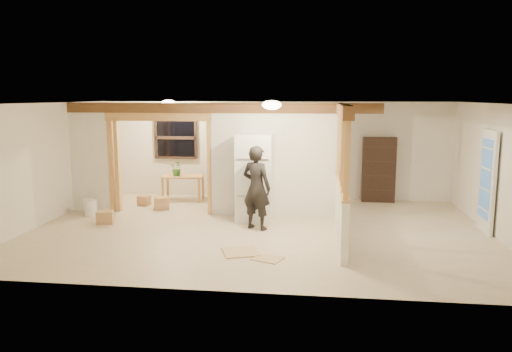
# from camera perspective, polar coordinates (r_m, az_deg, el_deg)

# --- Properties ---
(floor) EXTENTS (9.00, 6.50, 0.01)m
(floor) POSITION_cam_1_polar(r_m,az_deg,el_deg) (10.04, 0.29, -6.14)
(floor) COLOR beige
(floor) RESTS_ON ground
(ceiling) EXTENTS (9.00, 6.50, 0.01)m
(ceiling) POSITION_cam_1_polar(r_m,az_deg,el_deg) (9.68, 0.30, 8.31)
(ceiling) COLOR white
(wall_back) EXTENTS (9.00, 0.01, 2.50)m
(wall_back) POSITION_cam_1_polar(r_m,az_deg,el_deg) (12.99, 2.03, 2.98)
(wall_back) COLOR silver
(wall_back) RESTS_ON floor
(wall_front) EXTENTS (9.00, 0.01, 2.50)m
(wall_front) POSITION_cam_1_polar(r_m,az_deg,el_deg) (6.61, -3.11, -2.98)
(wall_front) COLOR silver
(wall_front) RESTS_ON floor
(wall_left) EXTENTS (0.01, 6.50, 2.50)m
(wall_left) POSITION_cam_1_polar(r_m,az_deg,el_deg) (11.24, -23.12, 1.30)
(wall_left) COLOR silver
(wall_left) RESTS_ON floor
(wall_right) EXTENTS (0.01, 6.50, 2.50)m
(wall_right) POSITION_cam_1_polar(r_m,az_deg,el_deg) (10.27, 26.09, 0.42)
(wall_right) COLOR silver
(wall_right) RESTS_ON floor
(partition_left_stub) EXTENTS (0.90, 0.12, 2.50)m
(partition_left_stub) POSITION_cam_1_polar(r_m,az_deg,el_deg) (12.08, -18.42, 2.06)
(partition_left_stub) COLOR white
(partition_left_stub) RESTS_ON floor
(partition_center) EXTENTS (2.80, 0.12, 2.50)m
(partition_center) POSITION_cam_1_polar(r_m,az_deg,el_deg) (10.94, 2.10, 1.83)
(partition_center) COLOR white
(partition_center) RESTS_ON floor
(doorway_frame) EXTENTS (2.46, 0.14, 2.20)m
(doorway_frame) POSITION_cam_1_polar(r_m,az_deg,el_deg) (11.49, -10.94, 1.26)
(doorway_frame) COLOR tan
(doorway_frame) RESTS_ON floor
(header_beam_back) EXTENTS (7.00, 0.18, 0.22)m
(header_beam_back) POSITION_cam_1_polar(r_m,az_deg,el_deg) (11.03, -4.15, 7.76)
(header_beam_back) COLOR brown
(header_beam_back) RESTS_ON ceiling
(header_beam_right) EXTENTS (0.18, 3.30, 0.22)m
(header_beam_right) POSITION_cam_1_polar(r_m,az_deg,el_deg) (9.23, 10.00, 7.39)
(header_beam_right) COLOR brown
(header_beam_right) RESTS_ON ceiling
(pony_wall) EXTENTS (0.12, 3.20, 1.00)m
(pony_wall) POSITION_cam_1_polar(r_m,az_deg,el_deg) (9.47, 9.68, -4.06)
(pony_wall) COLOR white
(pony_wall) RESTS_ON floor
(stud_partition) EXTENTS (0.14, 3.20, 1.32)m
(stud_partition) POSITION_cam_1_polar(r_m,az_deg,el_deg) (9.27, 9.87, 2.94)
(stud_partition) COLOR tan
(stud_partition) RESTS_ON pony_wall
(window_back) EXTENTS (1.12, 0.10, 1.10)m
(window_back) POSITION_cam_1_polar(r_m,az_deg,el_deg) (13.37, -9.19, 4.33)
(window_back) COLOR black
(window_back) RESTS_ON wall_back
(french_door) EXTENTS (0.12, 0.86, 2.00)m
(french_door) POSITION_cam_1_polar(r_m,az_deg,el_deg) (10.65, 24.91, -0.57)
(french_door) COLOR white
(french_door) RESTS_ON floor
(ceiling_dome_main) EXTENTS (0.36, 0.36, 0.16)m
(ceiling_dome_main) POSITION_cam_1_polar(r_m,az_deg,el_deg) (9.15, 1.81, 8.13)
(ceiling_dome_main) COLOR #FFEABF
(ceiling_dome_main) RESTS_ON ceiling
(ceiling_dome_util) EXTENTS (0.32, 0.32, 0.14)m
(ceiling_dome_util) POSITION_cam_1_polar(r_m,az_deg,el_deg) (12.46, -9.99, 8.26)
(ceiling_dome_util) COLOR #FFEABF
(ceiling_dome_util) RESTS_ON ceiling
(hanging_bulb) EXTENTS (0.07, 0.07, 0.07)m
(hanging_bulb) POSITION_cam_1_polar(r_m,az_deg,el_deg) (11.66, -8.60, 6.77)
(hanging_bulb) COLOR #FFD88C
(hanging_bulb) RESTS_ON ceiling
(refrigerator) EXTENTS (0.76, 0.74, 1.85)m
(refrigerator) POSITION_cam_1_polar(r_m,az_deg,el_deg) (10.61, -0.12, -0.16)
(refrigerator) COLOR white
(refrigerator) RESTS_ON floor
(woman) EXTENTS (0.73, 0.62, 1.68)m
(woman) POSITION_cam_1_polar(r_m,az_deg,el_deg) (9.89, 0.05, -1.34)
(woman) COLOR black
(woman) RESTS_ON floor
(work_table) EXTENTS (1.08, 0.63, 0.64)m
(work_table) POSITION_cam_1_polar(r_m,az_deg,el_deg) (12.82, -8.34, -1.39)
(work_table) COLOR tan
(work_table) RESTS_ON floor
(potted_plant) EXTENTS (0.42, 0.39, 0.38)m
(potted_plant) POSITION_cam_1_polar(r_m,az_deg,el_deg) (12.74, -9.01, 0.86)
(potted_plant) COLOR #2E5525
(potted_plant) RESTS_ON work_table
(shop_vac) EXTENTS (0.66, 0.66, 0.68)m
(shop_vac) POSITION_cam_1_polar(r_m,az_deg,el_deg) (13.03, -16.25, -1.41)
(shop_vac) COLOR maroon
(shop_vac) RESTS_ON floor
(bookshelf) EXTENTS (0.81, 0.27, 1.63)m
(bookshelf) POSITION_cam_1_polar(r_m,az_deg,el_deg) (12.87, 13.84, 0.71)
(bookshelf) COLOR black
(bookshelf) RESTS_ON floor
(bucket) EXTENTS (0.37, 0.37, 0.36)m
(bucket) POSITION_cam_1_polar(r_m,az_deg,el_deg) (11.74, -18.39, -3.43)
(bucket) COLOR white
(bucket) RESTS_ON floor
(box_util_a) EXTENTS (0.42, 0.39, 0.28)m
(box_util_a) POSITION_cam_1_polar(r_m,az_deg,el_deg) (11.97, -10.75, -3.08)
(box_util_a) COLOR #AC8153
(box_util_a) RESTS_ON floor
(box_util_b) EXTENTS (0.29, 0.29, 0.24)m
(box_util_b) POSITION_cam_1_polar(r_m,az_deg,el_deg) (12.49, -12.67, -2.74)
(box_util_b) COLOR #AC8153
(box_util_b) RESTS_ON floor
(box_front) EXTENTS (0.39, 0.34, 0.27)m
(box_front) POSITION_cam_1_polar(r_m,az_deg,el_deg) (10.89, -16.85, -4.56)
(box_front) COLOR #AC8153
(box_front) RESTS_ON floor
(floor_panel_near) EXTENTS (0.75, 0.75, 0.02)m
(floor_panel_near) POSITION_cam_1_polar(r_m,az_deg,el_deg) (8.59, -1.78, -8.68)
(floor_panel_near) COLOR tan
(floor_panel_near) RESTS_ON floor
(floor_panel_far) EXTENTS (0.57, 0.52, 0.01)m
(floor_panel_far) POSITION_cam_1_polar(r_m,az_deg,el_deg) (8.27, 1.32, -9.42)
(floor_panel_far) COLOR tan
(floor_panel_far) RESTS_ON floor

